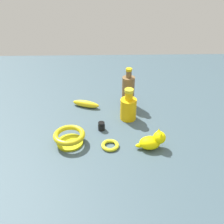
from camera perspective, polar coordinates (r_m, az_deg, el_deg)
ground at (r=1.26m, az=-0.00°, el=-2.25°), size 2.00×2.00×0.00m
nail_polish_jar at (r=1.19m, az=-2.44°, el=-3.27°), size 0.03×0.03×0.04m
banana at (r=1.38m, az=-6.01°, el=1.86°), size 0.09×0.16×0.04m
cat_figurine at (r=1.09m, az=9.41°, el=-6.55°), size 0.07×0.13×0.09m
bangle at (r=1.10m, az=-0.43°, el=-7.68°), size 0.08×0.08×0.02m
bowl at (r=1.11m, az=-9.78°, el=-5.64°), size 0.14×0.14×0.06m
bottle_short at (r=1.25m, az=3.79°, el=1.04°), size 0.08×0.08×0.17m
bottle_tall at (r=1.36m, az=3.74°, el=4.94°), size 0.07×0.07×0.22m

